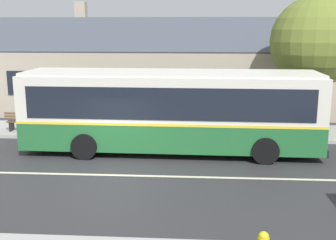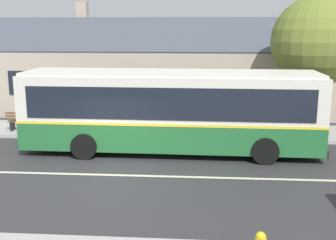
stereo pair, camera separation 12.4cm
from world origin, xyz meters
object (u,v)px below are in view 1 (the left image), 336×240
(transit_bus, at_px, (171,109))
(street_tree_primary, at_px, (316,45))
(bench_down_street, at_px, (108,122))
(bus_stop_sign, at_px, (324,105))
(bench_by_building, at_px, (25,122))

(transit_bus, bearing_deg, street_tree_primary, 30.70)
(bench_down_street, height_order, bus_stop_sign, bus_stop_sign)
(transit_bus, height_order, bench_by_building, transit_bus)
(transit_bus, distance_m, bus_stop_sign, 6.89)
(bench_down_street, xyz_separation_m, street_tree_primary, (9.66, 1.03, 3.56))
(transit_bus, height_order, bench_down_street, transit_bus)
(transit_bus, bearing_deg, bench_by_building, 161.16)
(bench_by_building, distance_m, bus_stop_sign, 13.61)
(bench_by_building, height_order, street_tree_primary, street_tree_primary)
(bench_by_building, bearing_deg, transit_bus, -18.84)
(bench_by_building, bearing_deg, street_tree_primary, 6.25)
(transit_bus, bearing_deg, bench_down_street, 137.92)
(bench_down_street, xyz_separation_m, bus_stop_sign, (9.71, -0.74, 1.07))
(bench_down_street, distance_m, bus_stop_sign, 9.79)
(bench_by_building, relative_size, street_tree_primary, 0.27)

